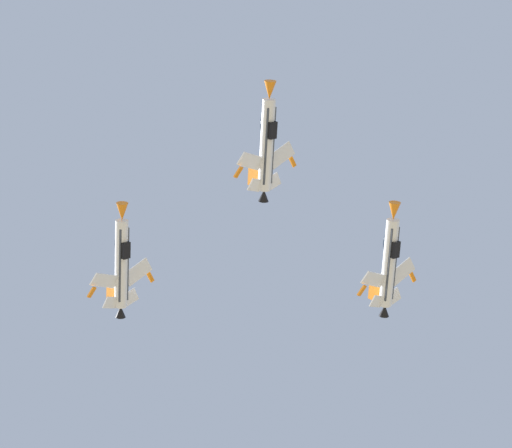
{
  "coord_description": "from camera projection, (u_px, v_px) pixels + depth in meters",
  "views": [
    {
      "loc": [
        4.55,
        -1.15,
        1.73
      ],
      "look_at": [
        -22.54,
        39.58,
        142.75
      ],
      "focal_mm": 80.73,
      "sensor_mm": 36.0,
      "label": 1
    }
  ],
  "objects": [
    {
      "name": "fighter_jet_lead",
      "position": [
        267.0,
        143.0,
        146.63
      ],
      "size": [
        10.99,
        13.63,
        6.88
      ],
      "rotation": [
        0.0,
        0.74,
        3.78
      ],
      "color": "white"
    },
    {
      "name": "fighter_jet_right_wing",
      "position": [
        121.0,
        262.0,
        149.47
      ],
      "size": [
        11.0,
        13.63,
        6.93
      ],
      "rotation": [
        0.0,
        0.74,
        3.78
      ],
      "color": "white"
    },
    {
      "name": "fighter_jet_left_wing",
      "position": [
        389.0,
        261.0,
        150.05
      ],
      "size": [
        11.03,
        13.63,
        6.5
      ],
      "rotation": [
        0.0,
        0.68,
        3.78
      ],
      "color": "white"
    }
  ]
}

